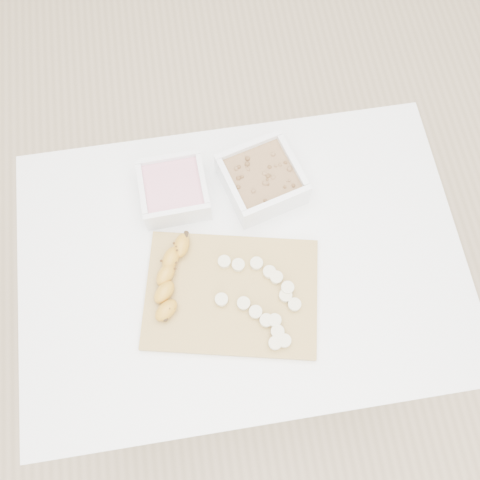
{
  "coord_description": "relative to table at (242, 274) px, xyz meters",
  "views": [
    {
      "loc": [
        -0.06,
        -0.37,
        1.89
      ],
      "look_at": [
        0.0,
        0.03,
        0.81
      ],
      "focal_mm": 40.0,
      "sensor_mm": 36.0,
      "label": 1
    }
  ],
  "objects": [
    {
      "name": "ground",
      "position": [
        0.0,
        0.0,
        -0.65
      ],
      "size": [
        3.5,
        3.5,
        0.0
      ],
      "primitive_type": "plane",
      "color": "#C6AD89",
      "rests_on": "ground"
    },
    {
      "name": "banana",
      "position": [
        -0.16,
        -0.02,
        0.13
      ],
      "size": [
        0.14,
        0.19,
        0.03
      ],
      "primitive_type": null,
      "rotation": [
        0.0,
        0.0,
        -0.54
      ],
      "color": "#C08421",
      "rests_on": "cutting_board"
    },
    {
      "name": "cutting_board",
      "position": [
        -0.04,
        -0.07,
        0.1
      ],
      "size": [
        0.42,
        0.34,
        0.01
      ],
      "primitive_type": "cube",
      "rotation": [
        0.0,
        0.0,
        -0.21
      ],
      "color": "tan",
      "rests_on": "table"
    },
    {
      "name": "banana_slices",
      "position": [
        0.03,
        -0.1,
        0.12
      ],
      "size": [
        0.18,
        0.22,
        0.02
      ],
      "color": "beige",
      "rests_on": "cutting_board"
    },
    {
      "name": "bowl_granola",
      "position": [
        0.07,
        0.18,
        0.14
      ],
      "size": [
        0.2,
        0.2,
        0.08
      ],
      "color": "white",
      "rests_on": "table"
    },
    {
      "name": "bowl_yogurt",
      "position": [
        -0.13,
        0.18,
        0.13
      ],
      "size": [
        0.16,
        0.16,
        0.07
      ],
      "color": "white",
      "rests_on": "table"
    },
    {
      "name": "table",
      "position": [
        0.0,
        0.0,
        0.0
      ],
      "size": [
        1.0,
        0.7,
        0.75
      ],
      "color": "white",
      "rests_on": "ground"
    }
  ]
}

